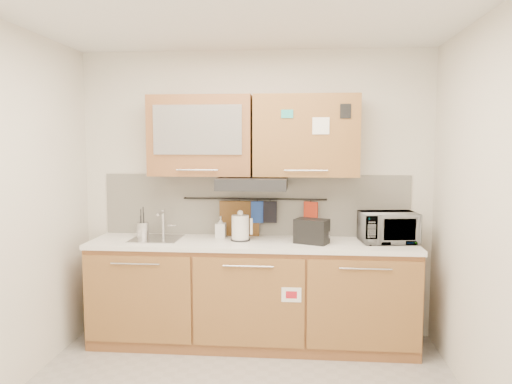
# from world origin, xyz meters

# --- Properties ---
(ceiling) EXTENTS (3.20, 3.20, 0.00)m
(ceiling) POSITION_xyz_m (0.00, 0.00, 2.60)
(ceiling) COLOR white
(ceiling) RESTS_ON wall_back
(wall_back) EXTENTS (3.20, 0.00, 3.20)m
(wall_back) POSITION_xyz_m (0.00, 1.50, 1.30)
(wall_back) COLOR silver
(wall_back) RESTS_ON ground
(wall_right) EXTENTS (0.00, 3.00, 3.00)m
(wall_right) POSITION_xyz_m (1.60, 0.00, 1.30)
(wall_right) COLOR silver
(wall_right) RESTS_ON ground
(base_cabinet) EXTENTS (2.80, 0.64, 0.88)m
(base_cabinet) POSITION_xyz_m (0.00, 1.19, 0.41)
(base_cabinet) COLOR #955D34
(base_cabinet) RESTS_ON floor
(countertop) EXTENTS (2.82, 0.62, 0.04)m
(countertop) POSITION_xyz_m (0.00, 1.19, 0.90)
(countertop) COLOR white
(countertop) RESTS_ON base_cabinet
(backsplash) EXTENTS (2.80, 0.02, 0.56)m
(backsplash) POSITION_xyz_m (0.00, 1.49, 1.20)
(backsplash) COLOR silver
(backsplash) RESTS_ON countertop
(upper_cabinets) EXTENTS (1.82, 0.37, 0.70)m
(upper_cabinets) POSITION_xyz_m (-0.00, 1.32, 1.83)
(upper_cabinets) COLOR #955D34
(upper_cabinets) RESTS_ON wall_back
(range_hood) EXTENTS (0.60, 0.46, 0.10)m
(range_hood) POSITION_xyz_m (0.00, 1.25, 1.42)
(range_hood) COLOR black
(range_hood) RESTS_ON upper_cabinets
(sink) EXTENTS (0.42, 0.40, 0.26)m
(sink) POSITION_xyz_m (-0.85, 1.21, 0.92)
(sink) COLOR silver
(sink) RESTS_ON countertop
(utensil_rail) EXTENTS (1.30, 0.02, 0.02)m
(utensil_rail) POSITION_xyz_m (0.00, 1.45, 1.26)
(utensil_rail) COLOR black
(utensil_rail) RESTS_ON backsplash
(utensil_crock) EXTENTS (0.14, 0.14, 0.28)m
(utensil_crock) POSITION_xyz_m (-0.99, 1.27, 0.99)
(utensil_crock) COLOR silver
(utensil_crock) RESTS_ON countertop
(kettle) EXTENTS (0.20, 0.19, 0.27)m
(kettle) POSITION_xyz_m (-0.10, 1.22, 1.03)
(kettle) COLOR silver
(kettle) RESTS_ON countertop
(toaster) EXTENTS (0.32, 0.26, 0.21)m
(toaster) POSITION_xyz_m (0.51, 1.14, 1.03)
(toaster) COLOR black
(toaster) RESTS_ON countertop
(microwave) EXTENTS (0.51, 0.38, 0.26)m
(microwave) POSITION_xyz_m (1.17, 1.25, 1.05)
(microwave) COLOR #999999
(microwave) RESTS_ON countertop
(soap_bottle) EXTENTS (0.09, 0.09, 0.20)m
(soap_bottle) POSITION_xyz_m (-0.29, 1.31, 1.02)
(soap_bottle) COLOR #999999
(soap_bottle) RESTS_ON countertop
(cutting_board) EXTENTS (0.36, 0.04, 0.45)m
(cutting_board) POSITION_xyz_m (-0.14, 1.44, 1.02)
(cutting_board) COLOR brown
(cutting_board) RESTS_ON utensil_rail
(oven_mitt) EXTENTS (0.12, 0.05, 0.20)m
(oven_mitt) POSITION_xyz_m (0.03, 1.44, 1.14)
(oven_mitt) COLOR #22429C
(oven_mitt) RESTS_ON utensil_rail
(dark_pouch) EXTENTS (0.13, 0.04, 0.19)m
(dark_pouch) POSITION_xyz_m (0.14, 1.44, 1.14)
(dark_pouch) COLOR black
(dark_pouch) RESTS_ON utensil_rail
(pot_holder) EXTENTS (0.13, 0.07, 0.16)m
(pot_holder) POSITION_xyz_m (0.51, 1.44, 1.16)
(pot_holder) COLOR #B02D17
(pot_holder) RESTS_ON utensil_rail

